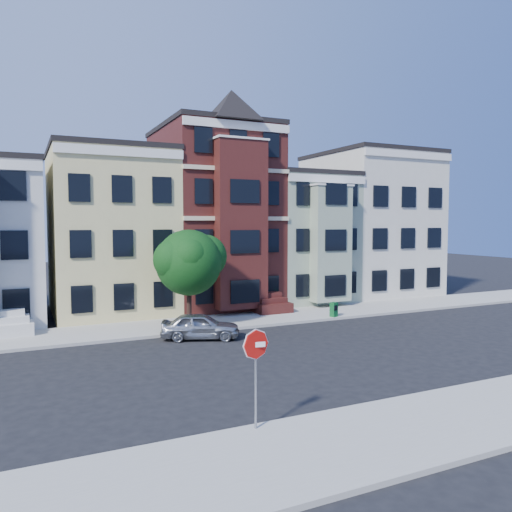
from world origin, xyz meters
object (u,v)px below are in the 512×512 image
newspaper_box (334,310)px  stop_sign (256,373)px  street_tree (189,267)px  parked_car (200,326)px

newspaper_box → stop_sign: size_ratio=0.28×
street_tree → newspaper_box: street_tree is taller
street_tree → parked_car: street_tree is taller
street_tree → newspaper_box: size_ratio=7.58×
parked_car → newspaper_box: parked_car is taller
parked_car → stop_sign: size_ratio=1.24×
newspaper_box → street_tree: bearing=156.2°
street_tree → newspaper_box: (8.68, -0.87, -2.81)m
parked_car → stop_sign: stop_sign is taller
stop_sign → parked_car: bearing=89.4°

